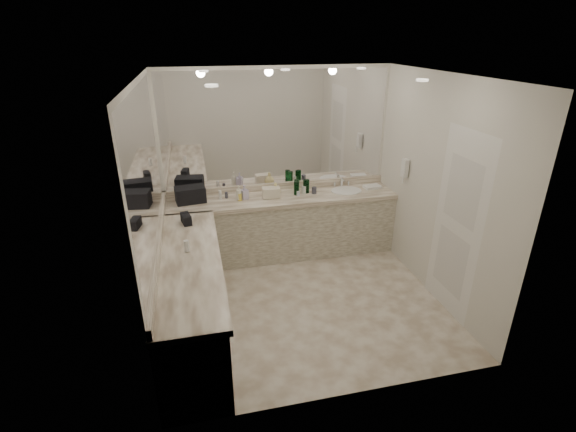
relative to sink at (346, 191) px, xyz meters
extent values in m
plane|color=beige|center=(-0.95, -1.20, -0.90)|extent=(3.20, 3.20, 0.00)
plane|color=white|center=(-0.95, -1.20, 1.71)|extent=(3.20, 3.20, 0.00)
cube|color=silver|center=(-0.95, 0.30, 0.41)|extent=(3.20, 0.02, 2.60)
cube|color=silver|center=(-2.55, -1.20, 0.41)|extent=(0.02, 3.00, 2.60)
cube|color=silver|center=(0.65, -1.20, 0.41)|extent=(0.02, 3.00, 2.60)
cube|color=beige|center=(-0.95, 0.00, -0.48)|extent=(3.20, 0.60, 0.84)
cube|color=silver|center=(-0.95, -0.01, -0.03)|extent=(3.20, 0.64, 0.06)
cube|color=beige|center=(-2.25, -1.50, -0.48)|extent=(0.60, 2.40, 0.84)
cube|color=silver|center=(-2.24, -1.50, -0.03)|extent=(0.64, 2.42, 0.06)
cube|color=silver|center=(-0.95, 0.28, 0.05)|extent=(3.20, 0.04, 0.10)
cube|color=silver|center=(-2.53, -1.20, 0.05)|extent=(0.04, 3.00, 0.10)
cube|color=white|center=(-0.95, 0.29, 0.88)|extent=(3.12, 0.01, 1.55)
cube|color=white|center=(-2.54, -1.20, 0.88)|extent=(0.01, 2.92, 1.55)
cylinder|color=white|center=(0.00, 0.00, 0.00)|extent=(0.44, 0.44, 0.03)
cube|color=silver|center=(0.00, 0.21, 0.07)|extent=(0.24, 0.16, 0.14)
cube|color=white|center=(0.61, -0.50, 0.46)|extent=(0.06, 0.10, 0.24)
cube|color=white|center=(0.64, -1.70, 0.16)|extent=(0.02, 0.82, 2.10)
cube|color=black|center=(-2.18, 0.07, 0.12)|extent=(0.42, 0.29, 0.22)
cube|color=black|center=(-2.25, -0.63, 0.06)|extent=(0.14, 0.22, 0.11)
cube|color=beige|center=(-1.10, -0.02, 0.07)|extent=(0.25, 0.17, 0.14)
cube|color=white|center=(0.41, 0.03, 0.02)|extent=(0.25, 0.18, 0.04)
cylinder|color=white|center=(-2.25, -1.35, 0.07)|extent=(0.05, 0.05, 0.12)
imported|color=white|center=(-1.55, -0.01, 0.11)|extent=(0.10, 0.10, 0.21)
imported|color=#BDB2D1|center=(-1.47, 0.02, 0.10)|extent=(0.12, 0.12, 0.20)
imported|color=#FFED97|center=(-1.03, 0.05, 0.10)|extent=(0.15, 0.15, 0.19)
cylinder|color=#105622|center=(-0.59, 0.06, 0.10)|extent=(0.07, 0.07, 0.19)
cylinder|color=#105622|center=(-0.71, 0.09, 0.10)|extent=(0.07, 0.07, 0.19)
cylinder|color=#105622|center=(-0.74, 0.02, 0.10)|extent=(0.07, 0.07, 0.19)
cylinder|color=#105622|center=(-0.58, 0.06, 0.10)|extent=(0.07, 0.07, 0.19)
cylinder|color=white|center=(-1.79, 0.08, 0.07)|extent=(0.04, 0.04, 0.12)
cylinder|color=#E0B28C|center=(-1.17, 0.00, 0.04)|extent=(0.06, 0.06, 0.07)
cylinder|color=#3F3F4C|center=(-0.48, 0.00, 0.05)|extent=(0.07, 0.07, 0.09)
cylinder|color=#F2D84C|center=(-1.54, -0.03, 0.06)|extent=(0.06, 0.06, 0.10)
cylinder|color=silver|center=(-0.72, -0.03, 0.04)|extent=(0.04, 0.04, 0.07)
cylinder|color=white|center=(-0.62, 0.05, 0.06)|extent=(0.06, 0.06, 0.11)
cylinder|color=#3F3F4C|center=(-1.71, 0.10, 0.05)|extent=(0.04, 0.04, 0.09)
camera|label=1|loc=(-2.09, -5.29, 2.08)|focal=26.00mm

